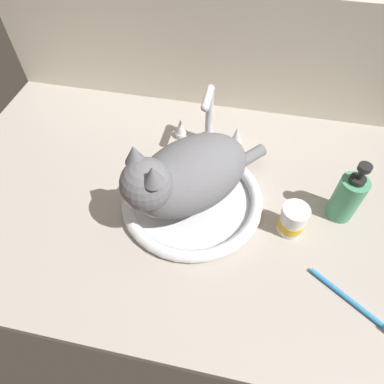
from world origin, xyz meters
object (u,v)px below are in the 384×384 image
sink_basin (192,199)px  cat (184,177)px  faucet (208,123)px  toothbrush (354,303)px  soap_pump_bottle (347,197)px  pill_bottle (292,220)px

sink_basin → cat: cat is taller
faucet → cat: (-1.49, -23.63, 3.95)cm
cat → toothbrush: cat is taller
toothbrush → soap_pump_bottle: bearing=94.2°
faucet → pill_bottle: size_ratio=2.42×
sink_basin → toothbrush: sink_basin is taller
soap_pump_bottle → pill_bottle: (-11.57, -7.02, -2.74)cm
faucet → pill_bottle: 34.85cm
pill_bottle → toothbrush: pill_bottle is taller
sink_basin → faucet: 22.74cm
cat → toothbrush: 43.42cm
cat → pill_bottle: bearing=-3.4°
faucet → toothbrush: bearing=-47.6°
sink_basin → pill_bottle: (23.87, -3.18, 2.35)cm
pill_bottle → toothbrush: size_ratio=0.48×
pill_bottle → toothbrush: bearing=-49.4°
sink_basin → toothbrush: 41.48cm
soap_pump_bottle → faucet: bearing=152.9°
pill_bottle → toothbrush: 20.53cm
pill_bottle → faucet: bearing=133.5°
soap_pump_bottle → cat: bearing=-171.5°
pill_bottle → soap_pump_bottle: bearing=31.3°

